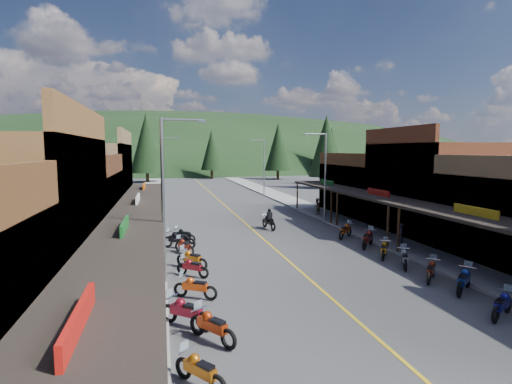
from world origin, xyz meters
TOP-DOWN VIEW (x-y plane):
  - ground at (0.00, 0.00)m, footprint 220.00×220.00m
  - centerline at (0.00, 20.00)m, footprint 0.15×90.00m
  - sidewalk_west at (-8.70, 20.00)m, footprint 3.40×94.00m
  - sidewalk_east at (8.70, 20.00)m, footprint 3.40×94.00m
  - shop_west_2 at (-13.75, 1.70)m, footprint 10.90×9.00m
  - shop_west_3 at (-13.78, 11.30)m, footprint 10.90×10.20m
  - shop_east_2 at (13.78, 1.70)m, footprint 10.90×9.00m
  - shop_east_3 at (13.75, 11.30)m, footprint 10.90×10.20m
  - streetlight_0 at (-6.95, -6.00)m, footprint 2.16×0.18m
  - streetlight_1 at (-6.95, 22.00)m, footprint 2.16×0.18m
  - streetlight_2 at (6.95, 8.00)m, footprint 2.16×0.18m
  - streetlight_3 at (6.95, 30.00)m, footprint 2.16×0.18m
  - ridge_hill at (0.00, 135.00)m, footprint 310.00×140.00m
  - pine_1 at (-24.00, 70.00)m, footprint 5.88×5.88m
  - pine_2 at (-10.00, 58.00)m, footprint 6.72×6.72m
  - pine_3 at (4.00, 66.00)m, footprint 5.04×5.04m
  - pine_4 at (18.00, 60.00)m, footprint 5.88×5.88m
  - pine_5 at (34.00, 72.00)m, footprint 6.72×6.72m
  - pine_6 at (46.00, 64.00)m, footprint 5.04×5.04m
  - pine_7 at (-32.00, 76.00)m, footprint 5.88×5.88m
  - pine_8 at (-22.00, 40.00)m, footprint 4.48×4.48m
  - pine_9 at (24.00, 45.00)m, footprint 4.93×4.93m
  - pine_10 at (-18.00, 50.00)m, footprint 5.38×5.38m
  - pine_11 at (20.00, 38.00)m, footprint 5.82×5.82m
  - bike_west_1 at (-6.23, -14.87)m, footprint 1.68×1.92m
  - bike_west_2 at (-5.59, -12.35)m, footprint 1.85×2.19m
  - bike_west_3 at (-6.37, -10.97)m, footprint 2.21×2.02m
  - bike_west_4 at (-5.82, -8.21)m, footprint 2.08×1.60m
  - bike_west_5 at (-5.71, -5.07)m, footprint 1.86×1.73m
  - bike_west_6 at (-5.64, -3.63)m, footprint 1.97×1.99m
  - bike_west_7 at (-5.86, -0.29)m, footprint 1.53×1.92m
  - bike_west_8 at (-6.15, 1.12)m, footprint 2.42×1.79m
  - bike_west_9 at (-5.74, 2.69)m, footprint 1.92×1.89m
  - bike_east_2 at (5.58, -12.95)m, footprint 2.09×1.55m
  - bike_east_3 at (6.19, -10.22)m, footprint 2.21×1.94m
  - bike_east_4 at (5.81, -8.45)m, footprint 1.90×1.93m
  - bike_east_5 at (5.81, -6.18)m, footprint 1.58×2.13m
  - bike_east_6 at (5.80, -4.15)m, footprint 1.73×2.03m
  - bike_east_7 at (6.15, -1.53)m, footprint 2.15×2.23m
  - bike_east_8 at (5.98, 1.47)m, footprint 2.08×1.98m
  - rider_on_bike at (1.34, 5.98)m, footprint 1.15×2.40m
  - pedestrian_east_a at (7.78, -2.75)m, footprint 0.60×0.71m
  - pedestrian_east_b at (7.59, 11.09)m, footprint 0.92×0.72m

SIDE VIEW (x-z plane):
  - ground at x=0.00m, z-range 0.00..0.00m
  - ridge_hill at x=0.00m, z-range -30.00..30.00m
  - centerline at x=0.00m, z-range 0.00..0.01m
  - sidewalk_west at x=-8.70m, z-range 0.00..0.15m
  - sidewalk_east at x=8.70m, z-range 0.00..0.15m
  - bike_west_7 at x=-5.86m, z-range 0.00..1.07m
  - bike_west_5 at x=-5.71m, z-range 0.00..1.09m
  - bike_west_1 at x=-6.23m, z-range 0.00..1.10m
  - bike_east_2 at x=5.58m, z-range 0.00..1.15m
  - bike_west_4 at x=-5.82m, z-range 0.00..1.15m
  - bike_west_9 at x=-5.74m, z-range 0.00..1.16m
  - bike_east_6 at x=5.80m, z-range 0.00..1.16m
  - bike_east_4 at x=5.81m, z-range 0.00..1.16m
  - bike_east_5 at x=5.81m, z-range 0.00..1.17m
  - bike_west_6 at x=-5.64m, z-range 0.00..1.20m
  - bike_east_8 at x=5.98m, z-range 0.00..1.23m
  - bike_west_2 at x=-5.59m, z-range 0.00..1.24m
  - bike_east_3 at x=6.19m, z-range 0.00..1.27m
  - bike_west_3 at x=-6.37m, z-range 0.00..1.29m
  - bike_east_7 at x=6.15m, z-range 0.00..1.33m
  - bike_west_8 at x=-6.15m, z-range 0.00..1.33m
  - rider_on_bike at x=1.34m, z-range -0.17..1.58m
  - pedestrian_east_b at x=7.59m, z-range 0.15..1.80m
  - pedestrian_east_a at x=7.78m, z-range 0.15..1.82m
  - shop_east_3 at x=13.75m, z-range -0.57..5.63m
  - shop_west_2 at x=-13.75m, z-range -0.57..5.63m
  - shop_east_2 at x=13.78m, z-range -0.58..7.62m
  - shop_west_3 at x=-13.78m, z-range -0.58..7.62m
  - streetlight_0 at x=-6.95m, z-range 0.46..8.46m
  - streetlight_1 at x=-6.95m, z-range 0.46..8.46m
  - streetlight_2 at x=6.95m, z-range 0.46..8.46m
  - streetlight_3 at x=6.95m, z-range 0.46..8.46m
  - pine_8 at x=-22.00m, z-range 0.98..10.98m
  - pine_9 at x=24.00m, z-range 0.98..11.78m
  - pine_3 at x=4.00m, z-range 0.98..11.98m
  - pine_6 at x=46.00m, z-range 0.98..11.98m
  - pine_10 at x=-18.00m, z-range 0.98..12.58m
  - pine_11 at x=20.00m, z-range 0.99..13.39m
  - pine_1 at x=-24.00m, z-range 0.99..13.49m
  - pine_4 at x=18.00m, z-range 0.99..13.49m
  - pine_7 at x=-32.00m, z-range 0.99..13.49m
  - pine_2 at x=-10.00m, z-range 0.99..14.99m
  - pine_5 at x=34.00m, z-range 0.99..14.99m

